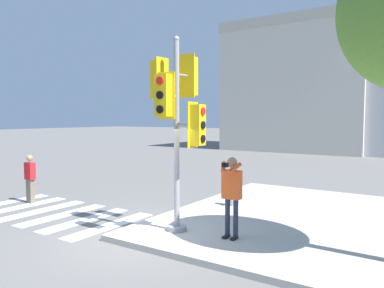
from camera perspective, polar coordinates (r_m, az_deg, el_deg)
The scene contains 8 objects.
ground_plane at distance 8.88m, azimuth -8.98°, elevation -14.09°, with size 160.00×160.00×0.00m, color slate.
sidewalk_corner at distance 10.31m, azimuth 20.29°, elevation -11.32°, with size 8.00×8.00×0.14m.
crosswalk_stripes at distance 11.76m, azimuth -20.49°, elevation -9.75°, with size 5.21×2.82×0.01m.
traffic_signal_pole at distance 8.54m, azimuth -2.27°, elevation 5.48°, with size 1.42×1.42×4.45m.
person_photographer at distance 8.17m, azimuth 6.04°, elevation -6.88°, with size 0.50×0.53×1.77m.
pedestrian_distant at distance 13.17m, azimuth -23.44°, elevation -4.72°, with size 0.34×0.20×1.56m.
fire_hydrant at distance 11.28m, azimuth 6.19°, elevation -7.50°, with size 0.21×0.27×0.75m.
building_left at distance 34.54m, azimuth 16.62°, elevation 8.20°, with size 11.60×9.83×10.70m.
Camera 1 is at (5.72, -6.20, 2.75)m, focal length 35.00 mm.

